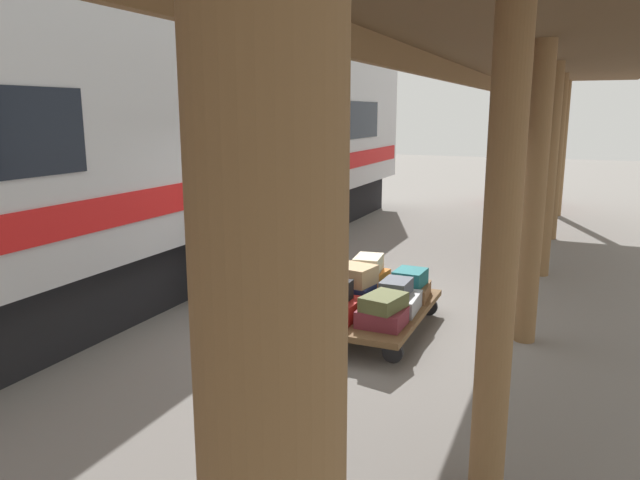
% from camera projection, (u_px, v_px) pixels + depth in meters
% --- Properties ---
extents(ground_plane, '(60.00, 60.00, 0.00)m').
position_uv_depth(ground_plane, '(355.00, 317.00, 7.90)').
color(ground_plane, slate).
extents(platform_canopy, '(3.20, 19.77, 3.56)m').
position_uv_depth(platform_canopy, '(539.00, 52.00, 6.43)').
color(platform_canopy, brown).
rests_on(platform_canopy, ground_plane).
extents(train_car, '(3.02, 18.81, 4.00)m').
position_uv_depth(train_car, '(121.00, 152.00, 8.89)').
color(train_car, '#B7BABF').
rests_on(train_car, ground_plane).
extents(luggage_cart, '(1.19, 2.10, 0.30)m').
position_uv_depth(luggage_cart, '(375.00, 311.00, 7.35)').
color(luggage_cart, brown).
rests_on(luggage_cart, ground_plane).
extents(suitcase_burgundy_valise, '(0.51, 0.47, 0.19)m').
position_uv_depth(suitcase_burgundy_valise, '(382.00, 317.00, 6.69)').
color(suitcase_burgundy_valise, maroon).
rests_on(suitcase_burgundy_valise, luggage_cart).
extents(suitcase_red_plastic, '(0.50, 0.63, 0.22)m').
position_uv_depth(suitcase_red_plastic, '(337.00, 310.00, 6.90)').
color(suitcase_red_plastic, '#AD231E').
rests_on(suitcase_red_plastic, luggage_cart).
extents(suitcase_orange_carryall, '(0.46, 0.53, 0.29)m').
position_uv_depth(suitcase_orange_carryall, '(369.00, 282.00, 7.93)').
color(suitcase_orange_carryall, '#CC6B23').
rests_on(suitcase_orange_carryall, luggage_cart).
extents(suitcase_brown_leather, '(0.55, 0.66, 0.16)m').
position_uv_depth(suitcase_brown_leather, '(409.00, 291.00, 7.74)').
color(suitcase_brown_leather, brown).
rests_on(suitcase_brown_leather, luggage_cart).
extents(suitcase_gray_aluminum, '(0.54, 0.64, 0.19)m').
position_uv_depth(suitcase_gray_aluminum, '(396.00, 302.00, 7.21)').
color(suitcase_gray_aluminum, '#9EA0A5').
rests_on(suitcase_gray_aluminum, luggage_cart).
extents(suitcase_navy_fabric, '(0.44, 0.50, 0.27)m').
position_uv_depth(suitcase_navy_fabric, '(354.00, 294.00, 7.41)').
color(suitcase_navy_fabric, navy).
rests_on(suitcase_navy_fabric, luggage_cart).
extents(suitcase_teal_softside, '(0.38, 0.45, 0.20)m').
position_uv_depth(suitcase_teal_softside, '(410.00, 277.00, 7.68)').
color(suitcase_teal_softside, '#1E666B').
rests_on(suitcase_teal_softside, suitcase_brown_leather).
extents(suitcase_cream_canvas, '(0.38, 0.52, 0.21)m').
position_uv_depth(suitcase_cream_canvas, '(368.00, 264.00, 7.86)').
color(suitcase_cream_canvas, beige).
rests_on(suitcase_cream_canvas, suitcase_orange_carryall).
extents(suitcase_olive_duffel, '(0.47, 0.58, 0.16)m').
position_uv_depth(suitcase_olive_duffel, '(384.00, 302.00, 6.67)').
color(suitcase_olive_duffel, brown).
rests_on(suitcase_olive_duffel, suitcase_burgundy_valise).
extents(suitcase_black_hardshell, '(0.33, 0.41, 0.22)m').
position_uv_depth(suitcase_black_hardshell, '(334.00, 292.00, 6.85)').
color(suitcase_black_hardshell, black).
rests_on(suitcase_black_hardshell, suitcase_red_plastic).
extents(suitcase_tan_vintage, '(0.49, 0.49, 0.23)m').
position_uv_depth(suitcase_tan_vintage, '(356.00, 275.00, 7.35)').
color(suitcase_tan_vintage, tan).
rests_on(suitcase_tan_vintage, suitcase_navy_fabric).
extents(suitcase_slate_roller, '(0.32, 0.44, 0.17)m').
position_uv_depth(suitcase_slate_roller, '(396.00, 287.00, 7.20)').
color(suitcase_slate_roller, '#4C515B').
rests_on(suitcase_slate_roller, suitcase_gray_aluminum).
extents(porter_in_overalls, '(0.73, 0.58, 1.70)m').
position_uv_depth(porter_in_overalls, '(325.00, 247.00, 7.77)').
color(porter_in_overalls, navy).
rests_on(porter_in_overalls, ground_plane).
extents(porter_by_door, '(0.72, 0.52, 1.70)m').
position_uv_depth(porter_by_door, '(230.00, 237.00, 8.38)').
color(porter_by_door, '#332D28').
rests_on(porter_by_door, ground_plane).
extents(baggage_tug, '(1.47, 1.91, 1.30)m').
position_uv_depth(baggage_tug, '(524.00, 184.00, 17.13)').
color(baggage_tug, '#B21E19').
rests_on(baggage_tug, ground_plane).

